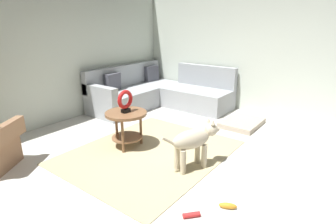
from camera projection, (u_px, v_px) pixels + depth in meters
name	position (u px, v px, depth m)	size (l,w,h in m)	color
ground_plane	(185.00, 176.00, 3.38)	(6.00, 6.00, 0.10)	silver
wall_back	(42.00, 48.00, 4.62)	(6.00, 0.12, 2.70)	silver
wall_right	(271.00, 46.00, 5.18)	(0.12, 6.00, 2.70)	silver
area_rug	(150.00, 152.00, 3.88)	(2.30, 1.90, 0.01)	tan
sectional_couch	(158.00, 94.00, 5.94)	(2.20, 2.25, 0.88)	#9EA3A8
side_table	(126.00, 120.00, 3.94)	(0.60, 0.60, 0.54)	brown
torus_sculpture	(125.00, 101.00, 3.85)	(0.28, 0.08, 0.33)	black
dog_bed_mat	(242.00, 123.00, 4.90)	(0.80, 0.60, 0.09)	#B2A38E
dog	(194.00, 141.00, 3.35)	(0.80, 0.41, 0.63)	beige
dog_toy_rope	(191.00, 215.00, 2.58)	(0.05, 0.05, 0.17)	red
dog_toy_bone	(228.00, 206.00, 2.70)	(0.18, 0.06, 0.06)	orange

